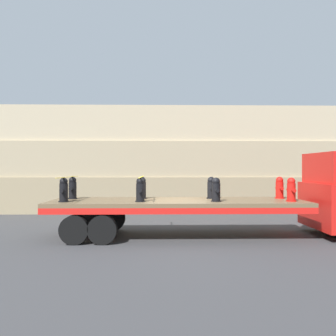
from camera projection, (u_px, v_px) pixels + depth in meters
ground_plane at (177, 236)px, 11.63m from camera, size 120.00×120.00×0.00m
rock_cliff at (171, 160)px, 18.93m from camera, size 60.00×3.30×5.83m
flatbed_trailer at (158, 207)px, 11.61m from camera, size 8.92×2.61×1.30m
fire_hydrant_black_near_0 at (64, 190)px, 11.00m from camera, size 0.35×0.57×0.82m
fire_hydrant_black_far_0 at (73, 188)px, 12.10m from camera, size 0.35×0.57×0.82m
fire_hydrant_black_near_1 at (140, 190)px, 11.05m from camera, size 0.35×0.57×0.82m
fire_hydrant_black_far_1 at (142, 188)px, 12.15m from camera, size 0.35×0.57×0.82m
fire_hydrant_black_near_2 at (216, 190)px, 11.10m from camera, size 0.35×0.57×0.82m
fire_hydrant_black_far_2 at (211, 188)px, 12.21m from camera, size 0.35×0.57×0.82m
fire_hydrant_red_near_3 at (291, 190)px, 11.15m from camera, size 0.35×0.57×0.82m
fire_hydrant_red_far_3 at (280, 188)px, 12.26m from camera, size 0.35×0.57×0.82m
cargo_strap_rear at (68, 177)px, 11.55m from camera, size 0.05×2.71×0.01m
cargo_strap_middle at (141, 177)px, 11.60m from camera, size 0.05×2.71×0.01m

